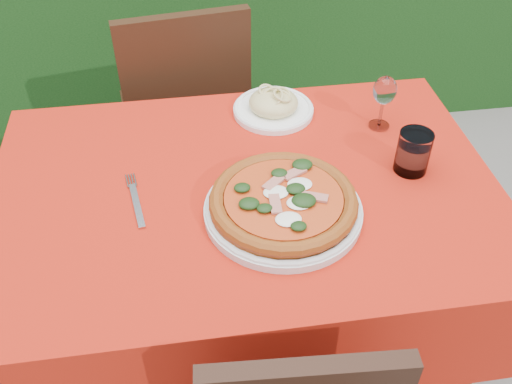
{
  "coord_description": "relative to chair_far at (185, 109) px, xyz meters",
  "views": [
    {
      "loc": [
        -0.13,
        -1.06,
        1.68
      ],
      "look_at": [
        0.02,
        -0.05,
        0.77
      ],
      "focal_mm": 40.0,
      "sensor_mm": 36.0,
      "label": 1
    }
  ],
  "objects": [
    {
      "name": "ground",
      "position": [
        0.13,
        -0.69,
        -0.54
      ],
      "size": [
        60.0,
        60.0,
        0.0
      ],
      "primitive_type": "plane",
      "color": "slate",
      "rests_on": "ground"
    },
    {
      "name": "dining_table",
      "position": [
        0.13,
        -0.69,
        0.06
      ],
      "size": [
        1.26,
        0.86,
        0.75
      ],
      "color": "#472F17",
      "rests_on": "ground"
    },
    {
      "name": "chair_far",
      "position": [
        0.0,
        0.0,
        0.0
      ],
      "size": [
        0.48,
        0.48,
        0.94
      ],
      "rotation": [
        0.0,
        0.0,
        3.28
      ],
      "color": "black",
      "rests_on": "ground"
    },
    {
      "name": "pizza_plate",
      "position": [
        0.2,
        -0.8,
        0.24
      ],
      "size": [
        0.42,
        0.42,
        0.07
      ],
      "rotation": [
        0.0,
        0.0,
        0.3
      ],
      "color": "silver",
      "rests_on": "dining_table"
    },
    {
      "name": "pasta_plate",
      "position": [
        0.25,
        -0.38,
        0.23
      ],
      "size": [
        0.23,
        0.23,
        0.07
      ],
      "rotation": [
        0.0,
        0.0,
        -0.41
      ],
      "color": "white",
      "rests_on": "dining_table"
    },
    {
      "name": "water_glass",
      "position": [
        0.55,
        -0.68,
        0.26
      ],
      "size": [
        0.08,
        0.08,
        0.11
      ],
      "color": "white",
      "rests_on": "dining_table"
    },
    {
      "name": "wine_glass",
      "position": [
        0.53,
        -0.49,
        0.32
      ],
      "size": [
        0.06,
        0.06,
        0.16
      ],
      "color": "silver",
      "rests_on": "dining_table"
    },
    {
      "name": "fork",
      "position": [
        -0.14,
        -0.72,
        0.21
      ],
      "size": [
        0.06,
        0.22,
        0.01
      ],
      "primitive_type": "cube",
      "rotation": [
        0.0,
        0.0,
        0.16
      ],
      "color": "#B1B1B8",
      "rests_on": "dining_table"
    }
  ]
}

